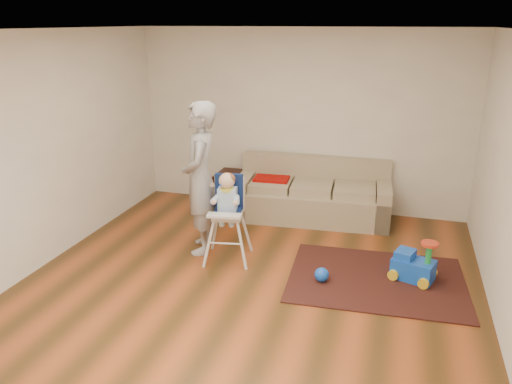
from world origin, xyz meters
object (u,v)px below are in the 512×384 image
(high_chair, at_px, (228,218))
(adult, at_px, (200,179))
(toy_ball, at_px, (322,275))
(side_table, at_px, (235,190))
(sofa, at_px, (312,190))
(ride_on_toy, at_px, (414,259))

(high_chair, xyz_separation_m, adult, (-0.40, 0.16, 0.41))
(toy_ball, relative_size, high_chair, 0.14)
(adult, bearing_deg, high_chair, 50.57)
(side_table, bearing_deg, adult, -86.19)
(sofa, xyz_separation_m, high_chair, (-0.73, -1.63, 0.10))
(side_table, height_order, ride_on_toy, side_table)
(side_table, xyz_separation_m, ride_on_toy, (2.68, -1.66, -0.01))
(high_chair, bearing_deg, ride_on_toy, -7.44)
(sofa, distance_m, ride_on_toy, 2.12)
(side_table, relative_size, ride_on_toy, 1.11)
(side_table, xyz_separation_m, adult, (0.11, -1.59, 0.67))
(adult, bearing_deg, side_table, 166.47)
(sofa, height_order, high_chair, high_chair)
(side_table, xyz_separation_m, toy_ball, (1.71, -2.02, -0.18))
(toy_ball, bearing_deg, high_chair, 167.78)
(side_table, distance_m, toy_ball, 2.65)
(sofa, relative_size, ride_on_toy, 4.67)
(toy_ball, height_order, adult, adult)
(toy_ball, bearing_deg, ride_on_toy, 20.00)
(ride_on_toy, bearing_deg, toy_ball, -141.75)
(ride_on_toy, distance_m, adult, 2.67)
(toy_ball, height_order, high_chair, high_chair)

